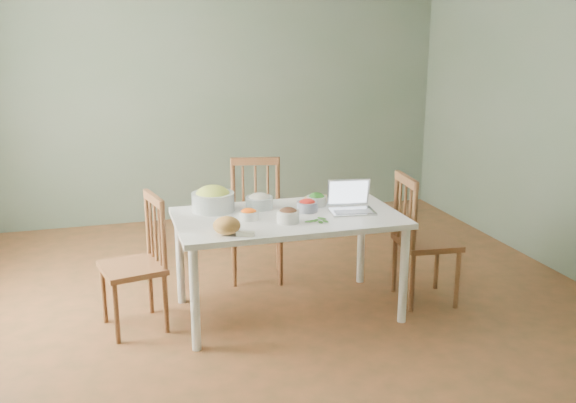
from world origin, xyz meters
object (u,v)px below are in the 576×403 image
object	(u,v)px
bread_boule	(227,225)
chair_left	(132,264)
dining_table	(288,264)
laptop	(353,198)
chair_far	(256,221)
chair_right	(427,239)
bowl_squash	(213,199)

from	to	relation	value
bread_boule	chair_left	bearing A→B (deg)	149.42
dining_table	chair_left	bearing A→B (deg)	177.24
laptop	chair_far	bearing A→B (deg)	132.28
chair_right	bowl_squash	xyz separation A→B (m)	(-1.55, 0.35, 0.34)
chair_far	laptop	bearing A→B (deg)	-43.46
chair_far	bowl_squash	xyz separation A→B (m)	(-0.42, -0.44, 0.34)
chair_left	bowl_squash	distance (m)	0.74
dining_table	chair_far	bearing A→B (deg)	95.06
chair_left	dining_table	bearing A→B (deg)	74.87
bowl_squash	laptop	xyz separation A→B (m)	(0.95, -0.32, 0.02)
dining_table	bowl_squash	bearing A→B (deg)	151.49
chair_far	bowl_squash	world-z (taller)	chair_far
bowl_squash	chair_far	bearing A→B (deg)	46.31
dining_table	bread_boule	size ratio (longest dim) A/B	8.93
bread_boule	dining_table	bearing A→B (deg)	31.08
dining_table	bread_boule	bearing A→B (deg)	-148.92
chair_far	dining_table	bearing A→B (deg)	-72.82
chair_far	laptop	xyz separation A→B (m)	(0.53, -0.77, 0.36)
laptop	dining_table	bearing A→B (deg)	-179.41
bread_boule	laptop	bearing A→B (deg)	14.04
chair_left	laptop	distance (m)	1.60
dining_table	laptop	distance (m)	0.67
chair_far	bread_boule	distance (m)	1.14
bread_boule	laptop	xyz separation A→B (m)	(0.96, 0.24, 0.05)
bread_boule	laptop	world-z (taller)	laptop
chair_far	bread_boule	size ratio (longest dim) A/B	5.57
chair_right	chair_left	bearing A→B (deg)	91.91
chair_left	laptop	size ratio (longest dim) A/B	2.98
bowl_squash	laptop	bearing A→B (deg)	-18.81
dining_table	chair_right	distance (m)	1.07
chair_far	chair_right	distance (m)	1.38
laptop	bowl_squash	bearing A→B (deg)	169.06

